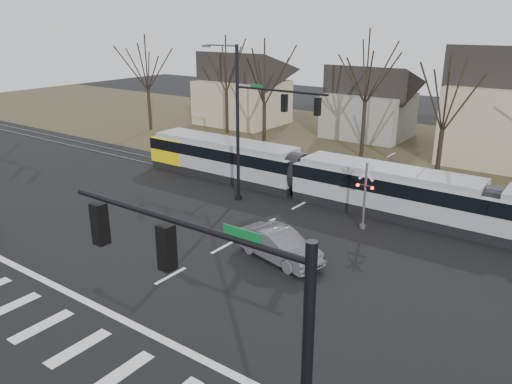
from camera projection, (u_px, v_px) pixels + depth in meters
The scene contains 14 objects.
ground at pixel (139, 293), 22.34m from camera, with size 140.00×140.00×0.00m, color black.
grass_verge at pixel (399, 151), 46.88m from camera, with size 140.00×28.00×0.01m, color #38331E.
crosswalk at pixel (59, 337), 19.27m from camera, with size 27.00×2.60×0.01m.
stop_line at pixel (106, 311), 20.95m from camera, with size 28.00×0.35×0.01m, color silver.
lane_dashes at pixel (315, 197), 34.60m from camera, with size 0.18×30.00×0.01m.
rail_pair at pixel (313, 197), 34.44m from camera, with size 90.00×1.52×0.06m.
tram at pixel (385, 188), 31.34m from camera, with size 39.19×2.91×2.97m.
sedan at pixel (279, 245), 25.27m from camera, with size 5.16×2.77×1.62m, color #57585F.
signal_pole_near_right at pixel (229, 343), 10.46m from camera, with size 6.72×0.44×8.00m.
signal_pole_far at pixel (258, 119), 31.40m from camera, with size 9.28×0.44×10.20m.
rail_crossing_signal at pixel (365, 198), 28.77m from camera, with size 1.08×0.36×4.00m.
tree_row at pixel (402, 108), 39.54m from camera, with size 59.20×7.20×10.00m.
house_a at pixel (242, 85), 58.03m from camera, with size 9.72×8.64×8.60m.
house_b at pixel (370, 99), 51.42m from camera, with size 8.64×7.56×7.65m.
Camera 1 is at (15.76, -12.85, 11.56)m, focal length 35.00 mm.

